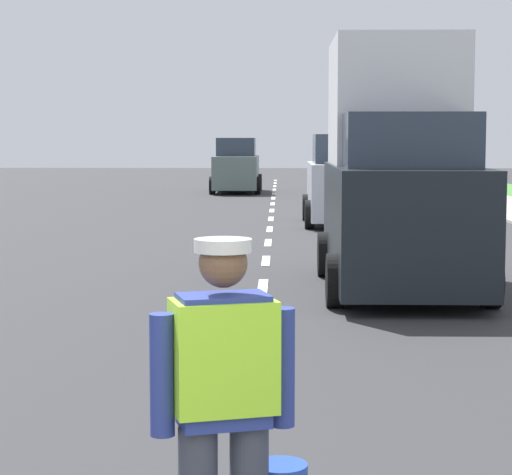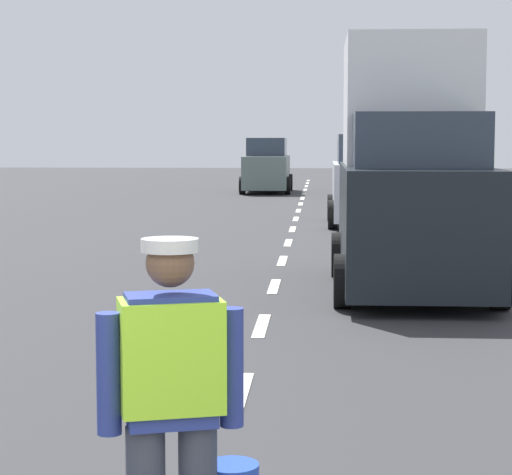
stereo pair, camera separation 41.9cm
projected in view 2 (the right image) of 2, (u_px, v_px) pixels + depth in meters
name	position (u px, v px, depth m)	size (l,w,h in m)	color
ground_plane	(293.00, 228.00, 23.46)	(96.00, 96.00, 0.00)	#333335
lane_center_line	(297.00, 215.00, 27.63)	(0.14, 46.40, 0.01)	silver
road_worker	(176.00, 400.00, 4.52)	(0.71, 0.51, 1.67)	#383D4C
delivery_truck	(411.00, 175.00, 13.88)	(2.16, 4.60, 3.54)	black
car_outgoing_far	(371.00, 183.00, 24.31)	(2.08, 3.90, 2.21)	silver
car_oncoming_third	(267.00, 167.00, 38.97)	(1.93, 4.36, 2.13)	slate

